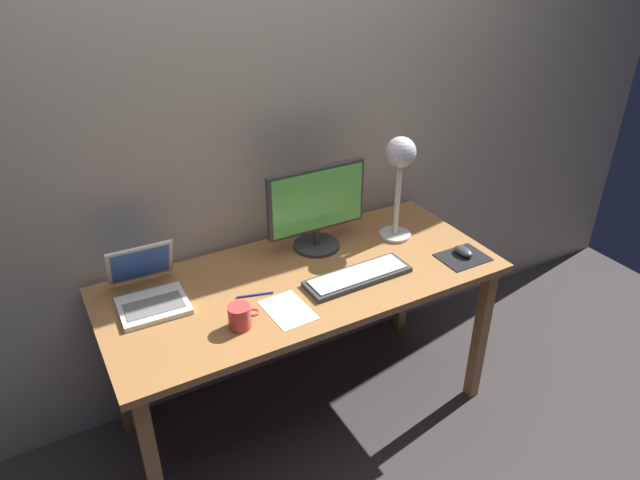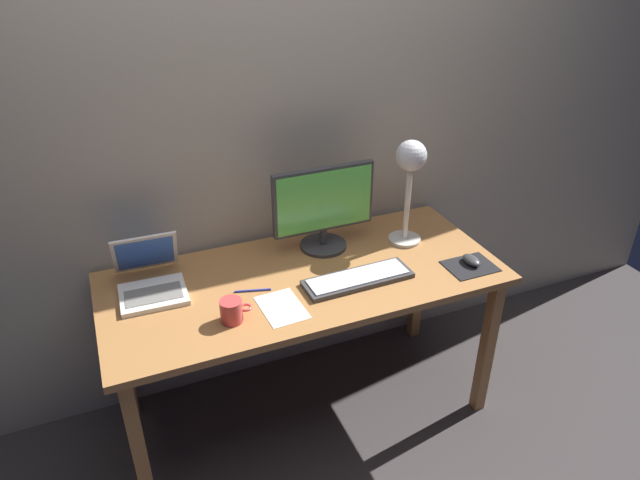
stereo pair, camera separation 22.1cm
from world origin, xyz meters
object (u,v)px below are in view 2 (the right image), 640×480
object	(u,v)px
monitor	(323,206)
laptop	(149,274)
pen	(253,290)
desk_lamp	(410,169)
keyboard_main	(358,279)
mouse	(471,260)
coffee_mug	(232,311)

from	to	relation	value
monitor	laptop	size ratio (longest dim) A/B	1.41
pen	desk_lamp	bearing A→B (deg)	9.23
keyboard_main	mouse	distance (m)	0.49
monitor	mouse	xyz separation A→B (m)	(0.51, -0.37, -0.18)
monitor	desk_lamp	xyz separation A→B (m)	(0.35, -0.09, 0.14)
pen	monitor	bearing A→B (deg)	28.53
desk_lamp	coffee_mug	bearing A→B (deg)	-162.59
monitor	keyboard_main	bearing A→B (deg)	-85.95
laptop	coffee_mug	xyz separation A→B (m)	(0.24, -0.33, -0.02)
coffee_mug	pen	world-z (taller)	coffee_mug
monitor	desk_lamp	world-z (taller)	desk_lamp
laptop	desk_lamp	size ratio (longest dim) A/B	0.67
keyboard_main	mouse	world-z (taller)	mouse
desk_lamp	laptop	bearing A→B (deg)	176.85
monitor	coffee_mug	world-z (taller)	monitor
mouse	coffee_mug	world-z (taller)	coffee_mug
keyboard_main	desk_lamp	bearing A→B (deg)	32.58
keyboard_main	laptop	xyz separation A→B (m)	(-0.76, 0.27, 0.05)
laptop	pen	world-z (taller)	laptop
laptop	mouse	world-z (taller)	laptop
monitor	mouse	bearing A→B (deg)	-35.84
monitor	pen	xyz separation A→B (m)	(-0.38, -0.21, -0.19)
keyboard_main	desk_lamp	xyz separation A→B (m)	(0.33, 0.21, 0.33)
coffee_mug	pen	xyz separation A→B (m)	(0.12, 0.15, -0.04)
laptop	pen	distance (m)	0.40
laptop	pen	xyz separation A→B (m)	(0.36, -0.18, -0.05)
coffee_mug	monitor	bearing A→B (deg)	35.39
keyboard_main	coffee_mug	world-z (taller)	coffee_mug
mouse	coffee_mug	xyz separation A→B (m)	(-1.01, 0.01, 0.02)
mouse	pen	world-z (taller)	mouse
desk_lamp	monitor	bearing A→B (deg)	165.92
mouse	coffee_mug	distance (m)	1.01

